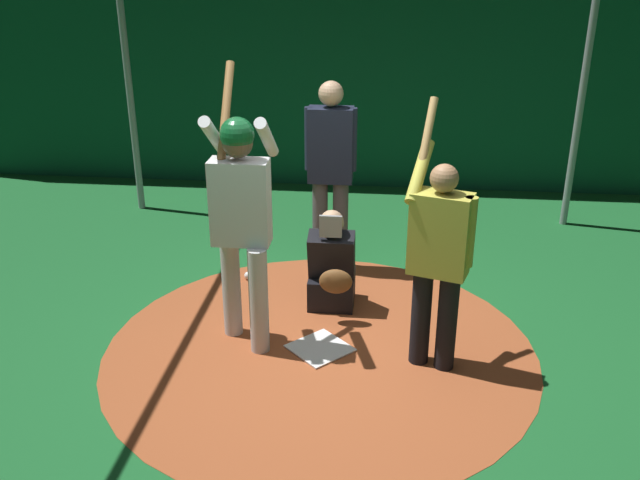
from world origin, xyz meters
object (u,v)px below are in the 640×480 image
umpire (331,166)px  visitor (438,254)px  catcher (332,270)px  batter (241,210)px  home_plate (320,348)px  baseball_0 (248,276)px

umpire → visitor: size_ratio=0.93×
catcher → umpire: (-0.84, -0.09, 0.69)m
batter → umpire: bearing=159.9°
home_plate → baseball_0: baseball_0 is taller
visitor → baseball_0: bearing=-109.6°
home_plate → visitor: 1.26m
baseball_0 → visitor: bearing=52.9°
home_plate → catcher: size_ratio=0.46×
baseball_0 → batter: bearing=11.0°
home_plate → baseball_0: 1.44m
batter → baseball_0: batter is taller
catcher → umpire: size_ratio=0.50×
catcher → visitor: bearing=45.1°
umpire → baseball_0: size_ratio=24.99×
catcher → baseball_0: 1.01m
batter → umpire: (-1.49, 0.55, -0.08)m
home_plate → catcher: 0.81m
umpire → baseball_0: bearing=-62.6°
catcher → home_plate: bearing=-2.2°
batter → umpire: 1.59m
baseball_0 → umpire: bearing=117.4°
home_plate → batter: size_ratio=0.19×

